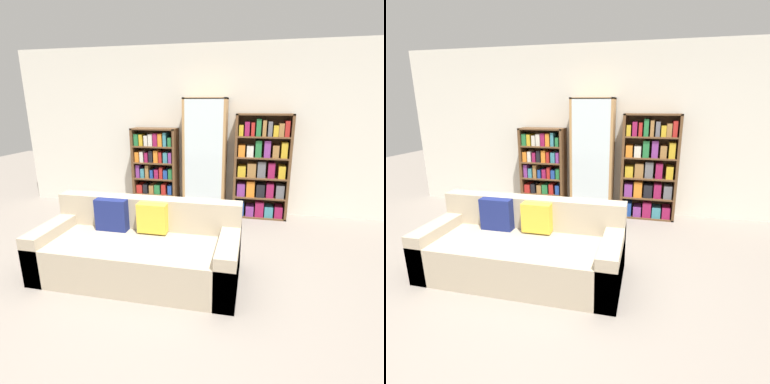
% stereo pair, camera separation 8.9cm
% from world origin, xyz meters
% --- Properties ---
extents(ground_plane, '(16.00, 16.00, 0.00)m').
position_xyz_m(ground_plane, '(0.00, 0.00, 0.00)').
color(ground_plane, gray).
extents(wall_back, '(6.67, 0.06, 2.70)m').
position_xyz_m(wall_back, '(0.00, 2.66, 1.35)').
color(wall_back, silver).
rests_on(wall_back, ground).
extents(couch, '(2.12, 0.91, 0.78)m').
position_xyz_m(couch, '(-0.33, 0.40, 0.28)').
color(couch, tan).
rests_on(couch, ground).
extents(bookshelf_left, '(0.75, 0.32, 1.41)m').
position_xyz_m(bookshelf_left, '(-0.82, 2.46, 0.70)').
color(bookshelf_left, brown).
rests_on(bookshelf_left, ground).
extents(display_cabinet, '(0.68, 0.36, 1.89)m').
position_xyz_m(display_cabinet, '(0.04, 2.44, 0.94)').
color(display_cabinet, '#AD7F4C').
rests_on(display_cabinet, ground).
extents(bookshelf_right, '(0.86, 0.32, 1.66)m').
position_xyz_m(bookshelf_right, '(0.95, 2.45, 0.80)').
color(bookshelf_right, brown).
rests_on(bookshelf_right, ground).
extents(wine_bottle, '(0.07, 0.07, 0.38)m').
position_xyz_m(wine_bottle, '(0.62, 1.88, 0.15)').
color(wine_bottle, '#143819').
rests_on(wine_bottle, ground).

